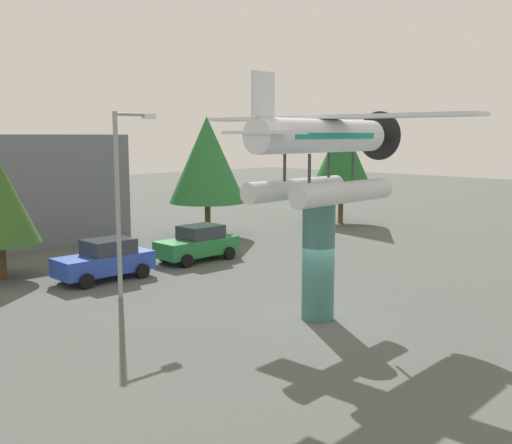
{
  "coord_description": "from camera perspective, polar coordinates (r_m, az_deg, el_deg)",
  "views": [
    {
      "loc": [
        -15.54,
        -12.83,
        6.23
      ],
      "look_at": [
        0.0,
        3.0,
        3.04
      ],
      "focal_mm": 42.55,
      "sensor_mm": 36.0,
      "label": 1
    }
  ],
  "objects": [
    {
      "name": "streetlight_primary",
      "position": [
        23.53,
        -12.47,
        2.97
      ],
      "size": [
        1.84,
        0.28,
        7.1
      ],
      "color": "gray",
      "rests_on": "ground"
    },
    {
      "name": "car_mid_blue",
      "position": [
        27.07,
        -13.99,
        -3.45
      ],
      "size": [
        4.2,
        2.02,
        1.76
      ],
      "rotation": [
        0.0,
        0.0,
        3.14
      ],
      "color": "#2847B7",
      "rests_on": "ground"
    },
    {
      "name": "tree_far_east",
      "position": [
        43.28,
        8.06,
        6.22
      ],
      "size": [
        4.42,
        4.42,
        7.27
      ],
      "color": "brown",
      "rests_on": "ground"
    },
    {
      "name": "floatplane_monument",
      "position": [
        20.26,
        6.25,
        6.7
      ],
      "size": [
        6.96,
        10.44,
        4.0
      ],
      "rotation": [
        0.0,
        0.0,
        0.05
      ],
      "color": "silver",
      "rests_on": "display_pedestal"
    },
    {
      "name": "display_pedestal",
      "position": [
        20.59,
        5.87,
        -3.64
      ],
      "size": [
        1.1,
        1.1,
        4.05
      ],
      "primitive_type": "cylinder",
      "color": "#386B66",
      "rests_on": "ground"
    },
    {
      "name": "tree_center_back",
      "position": [
        37.37,
        -4.62,
        5.85
      ],
      "size": [
        4.72,
        4.72,
        7.36
      ],
      "color": "brown",
      "rests_on": "ground"
    },
    {
      "name": "car_far_green",
      "position": [
        30.37,
        -5.47,
        -1.99
      ],
      "size": [
        4.2,
        2.02,
        1.76
      ],
      "rotation": [
        0.0,
        0.0,
        3.14
      ],
      "color": "#237A38",
      "rests_on": "ground"
    },
    {
      "name": "ground_plane",
      "position": [
        21.09,
        5.79,
        -9.03
      ],
      "size": [
        140.0,
        140.0,
        0.0
      ],
      "primitive_type": "plane",
      "color": "#4C514C"
    }
  ]
}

